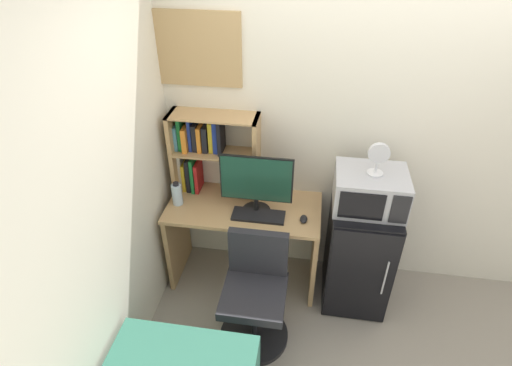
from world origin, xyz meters
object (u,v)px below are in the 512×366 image
(wall_corkboard, at_px, (189,49))
(microwave, at_px, (370,190))
(monitor, at_px, (256,183))
(keyboard, at_px, (258,216))
(desk_chair, at_px, (255,297))
(mini_fridge, at_px, (358,253))
(desk_fan, at_px, (378,157))
(computer_mouse, at_px, (304,219))
(water_bottle, at_px, (177,194))
(hutch_bookshelf, at_px, (205,150))

(wall_corkboard, bearing_deg, microwave, -13.50)
(monitor, relative_size, keyboard, 1.36)
(desk_chair, relative_size, wall_corkboard, 1.15)
(mini_fridge, xyz_separation_m, desk_fan, (0.01, -0.00, 0.87))
(computer_mouse, bearing_deg, keyboard, -179.22)
(keyboard, distance_m, water_bottle, 0.66)
(monitor, relative_size, desk_fan, 2.25)
(monitor, xyz_separation_m, wall_corkboard, (-0.53, 0.32, 0.85))
(computer_mouse, height_order, mini_fridge, mini_fridge)
(computer_mouse, bearing_deg, mini_fridge, 6.72)
(microwave, bearing_deg, desk_chair, -146.19)
(microwave, distance_m, wall_corkboard, 1.60)
(monitor, xyz_separation_m, microwave, (0.81, -0.00, 0.02))
(water_bottle, height_order, mini_fridge, water_bottle)
(desk_fan, bearing_deg, monitor, 179.36)
(keyboard, height_order, mini_fridge, mini_fridge)
(hutch_bookshelf, distance_m, desk_fan, 1.29)
(monitor, height_order, desk_chair, monitor)
(monitor, bearing_deg, keyboard, -67.44)
(mini_fridge, distance_m, wall_corkboard, 1.98)
(water_bottle, relative_size, mini_fridge, 0.21)
(monitor, bearing_deg, desk_chair, -81.95)
(monitor, distance_m, wall_corkboard, 1.05)
(computer_mouse, distance_m, wall_corkboard, 1.47)
(keyboard, xyz_separation_m, computer_mouse, (0.34, 0.00, 0.01))
(monitor, xyz_separation_m, water_bottle, (-0.62, 0.00, -0.17))
(monitor, height_order, water_bottle, monitor)
(monitor, distance_m, computer_mouse, 0.45)
(mini_fridge, bearing_deg, desk_chair, -146.35)
(wall_corkboard, bearing_deg, water_bottle, -107.08)
(water_bottle, height_order, desk_fan, desk_fan)
(hutch_bookshelf, height_order, computer_mouse, hutch_bookshelf)
(hutch_bookshelf, bearing_deg, desk_fan, -10.50)
(computer_mouse, height_order, desk_fan, desk_fan)
(water_bottle, bearing_deg, wall_corkboard, 72.92)
(mini_fridge, relative_size, desk_chair, 1.06)
(hutch_bookshelf, distance_m, keyboard, 0.66)
(keyboard, xyz_separation_m, microwave, (0.78, 0.06, 0.28))
(keyboard, bearing_deg, desk_fan, 3.95)
(computer_mouse, relative_size, desk_fan, 0.40)
(water_bottle, xyz_separation_m, desk_chair, (0.69, -0.50, -0.48))
(mini_fridge, relative_size, wall_corkboard, 1.23)
(keyboard, distance_m, wall_corkboard, 1.29)
(computer_mouse, relative_size, water_bottle, 0.48)
(hutch_bookshelf, height_order, mini_fridge, hutch_bookshelf)
(water_bottle, bearing_deg, keyboard, -5.73)
(hutch_bookshelf, bearing_deg, keyboard, -31.74)
(monitor, bearing_deg, hutch_bookshelf, 152.96)
(computer_mouse, bearing_deg, wall_corkboard, 157.13)
(keyboard, relative_size, mini_fridge, 0.43)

